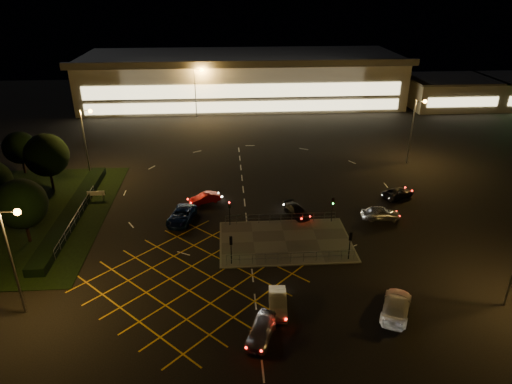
{
  "coord_description": "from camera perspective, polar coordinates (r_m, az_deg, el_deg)",
  "views": [
    {
      "loc": [
        -4.26,
        -44.68,
        26.25
      ],
      "look_at": [
        -0.61,
        6.81,
        2.0
      ],
      "focal_mm": 32.0,
      "sensor_mm": 36.0,
      "label": 1
    }
  ],
  "objects": [
    {
      "name": "signal_sw",
      "position": [
        45.47,
        -3.15,
        -6.57
      ],
      "size": [
        0.28,
        0.3,
        3.15
      ],
      "rotation": [
        0.0,
        0.0,
        3.14
      ],
      "color": "black",
      "rests_on": "pedestrian_island"
    },
    {
      "name": "signal_ne",
      "position": [
        53.84,
        9.55,
        -1.54
      ],
      "size": [
        0.28,
        0.3,
        3.15
      ],
      "color": "black",
      "rests_on": "pedestrian_island"
    },
    {
      "name": "pedestrian_island",
      "position": [
        50.47,
        3.68,
        -6.16
      ],
      "size": [
        14.0,
        9.0,
        0.12
      ],
      "primitive_type": "cube",
      "color": "#4C4944",
      "rests_on": "ground"
    },
    {
      "name": "signal_se",
      "position": [
        47.09,
        11.69,
        -5.9
      ],
      "size": [
        0.28,
        0.3,
        3.15
      ],
      "rotation": [
        0.0,
        0.0,
        3.14
      ],
      "color": "black",
      "rests_on": "pedestrian_island"
    },
    {
      "name": "streetlight_ne",
      "position": [
        73.45,
        19.32,
        8.2
      ],
      "size": [
        1.78,
        0.56,
        10.03
      ],
      "color": "slate",
      "rests_on": "ground"
    },
    {
      "name": "car_right_silver",
      "position": [
        56.56,
        15.31,
        -2.57
      ],
      "size": [
        4.68,
        2.09,
        1.56
      ],
      "primitive_type": "imported",
      "rotation": [
        0.0,
        0.0,
        1.52
      ],
      "color": "#9A9CA0",
      "rests_on": "ground"
    },
    {
      "name": "grass_verge",
      "position": [
        61.8,
        -26.21,
        -2.73
      ],
      "size": [
        18.0,
        30.0,
        0.08
      ],
      "primitive_type": "cube",
      "color": "black",
      "rests_on": "ground"
    },
    {
      "name": "supermarket",
      "position": [
        108.75,
        -1.79,
        14.05
      ],
      "size": [
        72.0,
        26.5,
        10.5
      ],
      "color": "beige",
      "rests_on": "ground"
    },
    {
      "name": "tree_c",
      "position": [
        66.79,
        -24.7,
        4.21
      ],
      "size": [
        5.76,
        5.76,
        7.84
      ],
      "color": "black",
      "rests_on": "ground"
    },
    {
      "name": "signal_nw",
      "position": [
        52.43,
        -3.33,
        -1.98
      ],
      "size": [
        0.28,
        0.3,
        3.15
      ],
      "color": "black",
      "rests_on": "pedestrian_island"
    },
    {
      "name": "car_far_dkgrey",
      "position": [
        55.67,
        5.11,
        -2.36
      ],
      "size": [
        3.23,
        4.62,
        1.24
      ],
      "primitive_type": "imported",
      "rotation": [
        0.0,
        0.0,
        0.39
      ],
      "color": "black",
      "rests_on": "ground"
    },
    {
      "name": "car_near_silver",
      "position": [
        38.05,
        0.63,
        -16.87
      ],
      "size": [
        3.27,
        4.87,
        1.54
      ],
      "primitive_type": "imported",
      "rotation": [
        0.0,
        0.0,
        5.93
      ],
      "color": "#B9BCC1",
      "rests_on": "ground"
    },
    {
      "name": "streetlight_nw",
      "position": [
        68.48,
        -20.4,
        6.87
      ],
      "size": [
        1.78,
        0.56,
        10.03
      ],
      "color": "slate",
      "rests_on": "ground"
    },
    {
      "name": "hedge",
      "position": [
        59.85,
        -21.87,
        -2.27
      ],
      "size": [
        2.0,
        26.0,
        1.0
      ],
      "primitive_type": "cube",
      "color": "black",
      "rests_on": "ground"
    },
    {
      "name": "car_left_blue",
      "position": [
        54.79,
        -9.3,
        -2.92
      ],
      "size": [
        3.74,
        5.93,
        1.53
      ],
      "primitive_type": "imported",
      "rotation": [
        0.0,
        0.0,
        6.05
      ],
      "color": "#0C1B48",
      "rests_on": "ground"
    },
    {
      "name": "tree_d",
      "position": [
        74.58,
        -27.44,
        4.94
      ],
      "size": [
        4.68,
        4.68,
        6.37
      ],
      "color": "black",
      "rests_on": "ground"
    },
    {
      "name": "car_queue_white",
      "position": [
        40.76,
        2.74,
        -13.66
      ],
      "size": [
        1.82,
        4.43,
        1.43
      ],
      "primitive_type": "imported",
      "rotation": [
        0.0,
        0.0,
        6.21
      ],
      "color": "silver",
      "rests_on": "ground"
    },
    {
      "name": "streetlight_sw",
      "position": [
        41.89,
        -28.03,
        -6.14
      ],
      "size": [
        1.78,
        0.56,
        10.03
      ],
      "color": "slate",
      "rests_on": "ground"
    },
    {
      "name": "retail_unit_a",
      "position": [
        113.09,
        22.91,
        11.48
      ],
      "size": [
        18.8,
        14.8,
        6.35
      ],
      "color": "beige",
      "rests_on": "ground"
    },
    {
      "name": "ground",
      "position": [
        52.0,
        1.2,
        -5.16
      ],
      "size": [
        180.0,
        180.0,
        0.0
      ],
      "primitive_type": "plane",
      "color": "black",
      "rests_on": "ground"
    },
    {
      "name": "tree_e",
      "position": [
        54.18,
        -27.3,
        -1.33
      ],
      "size": [
        5.4,
        5.4,
        7.35
      ],
      "color": "black",
      "rests_on": "ground"
    },
    {
      "name": "car_circ_red",
      "position": [
        58.93,
        -6.4,
        -0.76
      ],
      "size": [
        4.13,
        2.77,
        1.29
      ],
      "primitive_type": "imported",
      "rotation": [
        0.0,
        0.0,
        5.11
      ],
      "color": "maroon",
      "rests_on": "ground"
    },
    {
      "name": "streetlight_far_right",
      "position": [
        102.74,
        16.2,
        13.16
      ],
      "size": [
        1.78,
        0.56,
        10.03
      ],
      "color": "slate",
      "rests_on": "ground"
    },
    {
      "name": "car_east_grey",
      "position": [
        62.82,
        17.27,
        -0.12
      ],
      "size": [
        4.94,
        3.9,
        1.25
      ],
      "primitive_type": "imported",
      "rotation": [
        0.0,
        0.0,
        2.05
      ],
      "color": "black",
      "rests_on": "ground"
    },
    {
      "name": "car_approach_white",
      "position": [
        42.04,
        17.12,
        -13.44
      ],
      "size": [
        4.43,
        5.88,
        1.59
      ],
      "primitive_type": "imported",
      "rotation": [
        0.0,
        0.0,
        2.68
      ],
      "color": "beige",
      "rests_on": "ground"
    },
    {
      "name": "streetlight_far_left",
      "position": [
        94.9,
        -7.36,
        12.99
      ],
      "size": [
        1.78,
        0.56,
        10.03
      ],
      "color": "slate",
      "rests_on": "ground"
    }
  ]
}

